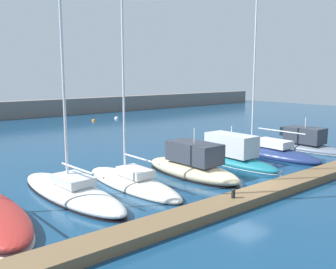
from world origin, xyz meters
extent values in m
plane|color=navy|center=(0.00, 0.00, 0.00)|extent=(120.00, 120.00, 0.00)
cube|color=brown|center=(0.00, -1.51, 0.23)|extent=(31.32, 1.59, 0.46)
cube|color=slate|center=(0.00, 44.77, 1.29)|extent=(108.00, 2.30, 2.58)
ellipsoid|color=white|center=(-8.32, 5.09, 0.26)|extent=(3.06, 9.74, 1.09)
ellipsoid|color=black|center=(-8.32, 5.09, 0.02)|extent=(3.09, 9.84, 0.12)
cylinder|color=silver|center=(-8.34, 5.36, 10.29)|extent=(0.14, 0.14, 18.96)
cylinder|color=silver|center=(-8.25, 3.84, 1.75)|extent=(0.35, 4.05, 0.10)
cube|color=silver|center=(-8.30, 4.78, 1.03)|extent=(1.64, 2.44, 0.45)
ellipsoid|color=silver|center=(-4.60, 4.71, 0.13)|extent=(2.31, 8.77, 1.14)
ellipsoid|color=black|center=(-4.60, 4.71, 0.02)|extent=(2.33, 8.86, 0.12)
cylinder|color=silver|center=(-4.61, 5.40, 9.43)|extent=(0.13, 0.13, 17.46)
cylinder|color=silver|center=(-4.60, 3.74, 1.83)|extent=(0.11, 3.34, 0.09)
cube|color=silver|center=(-4.60, 4.32, 0.93)|extent=(1.34, 2.17, 0.46)
ellipsoid|color=beige|center=(-0.21, 4.20, 0.33)|extent=(2.73, 7.87, 1.21)
ellipsoid|color=black|center=(-0.21, 4.20, 0.02)|extent=(2.76, 7.95, 0.12)
cube|color=#333842|center=(-0.20, 3.96, 1.58)|extent=(1.93, 3.69, 1.29)
cube|color=black|center=(-0.23, 5.42, 1.78)|extent=(1.70, 0.95, 0.72)
cylinder|color=silver|center=(-0.20, 3.96, 2.71)|extent=(0.08, 0.08, 0.96)
ellipsoid|color=#19707F|center=(4.34, 4.93, 0.19)|extent=(2.23, 8.66, 0.97)
ellipsoid|color=silver|center=(4.34, 4.93, 0.02)|extent=(2.25, 8.75, 0.12)
cube|color=silver|center=(4.34, 4.77, 1.44)|extent=(1.78, 3.84, 1.54)
cube|color=black|center=(4.34, 6.25, 1.67)|extent=(1.60, 0.96, 0.86)
cylinder|color=silver|center=(4.34, 4.77, 2.51)|extent=(0.08, 0.08, 0.61)
ellipsoid|color=navy|center=(8.84, 4.95, 0.20)|extent=(2.83, 9.86, 1.20)
cylinder|color=silver|center=(8.85, 6.40, 7.71)|extent=(0.13, 0.13, 13.82)
cylinder|color=silver|center=(8.83, 3.59, 2.14)|extent=(0.12, 4.29, 0.09)
cube|color=silver|center=(8.83, 4.18, 1.09)|extent=(1.58, 2.76, 0.58)
ellipsoid|color=slate|center=(13.36, 4.47, 0.15)|extent=(2.71, 8.75, 0.93)
ellipsoid|color=silver|center=(13.36, 4.47, 0.02)|extent=(2.73, 8.84, 0.12)
cube|color=#333842|center=(13.37, 4.15, 1.30)|extent=(2.06, 3.27, 1.36)
cube|color=black|center=(13.30, 5.74, 1.50)|extent=(1.76, 0.87, 0.76)
cylinder|color=silver|center=(13.37, 4.15, 2.41)|extent=(0.08, 0.08, 0.86)
sphere|color=orange|center=(9.00, 34.18, 0.00)|extent=(0.58, 0.58, 0.58)
sphere|color=white|center=(13.01, 34.60, 0.00)|extent=(0.63, 0.63, 0.63)
cylinder|color=black|center=(-2.70, -1.51, 0.68)|extent=(0.20, 0.20, 0.44)
camera|label=1|loc=(-16.88, -13.51, 6.62)|focal=40.63mm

